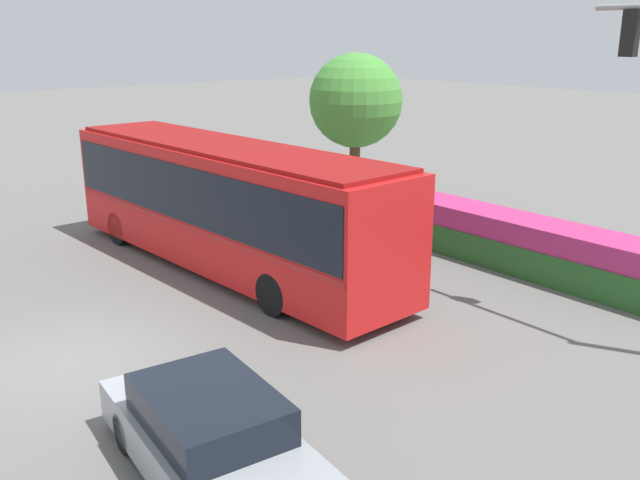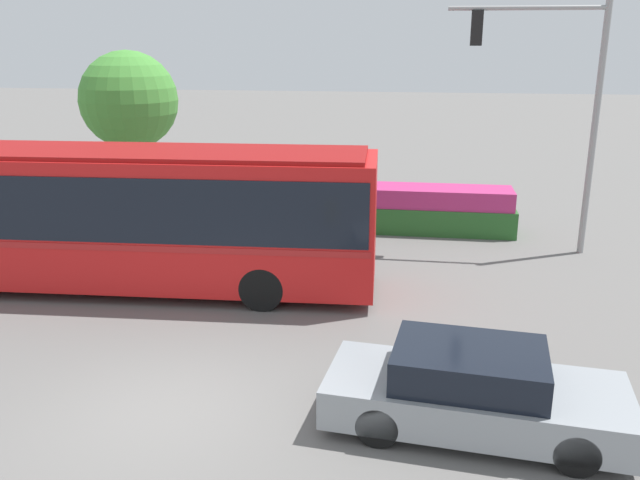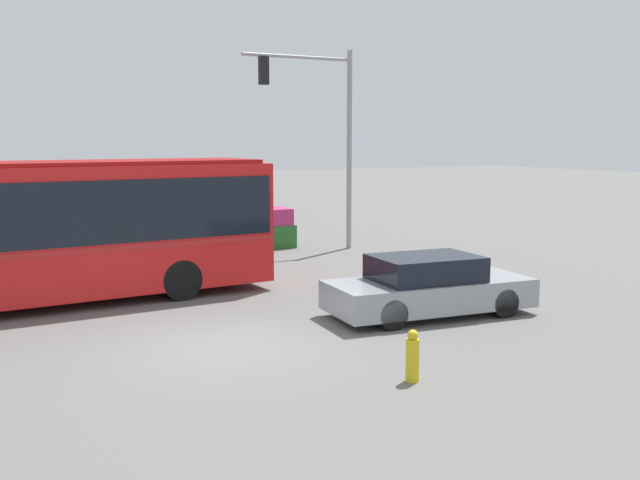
{
  "view_description": "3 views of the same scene",
  "coord_description": "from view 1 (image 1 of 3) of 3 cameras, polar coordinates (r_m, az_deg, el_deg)",
  "views": [
    {
      "loc": [
        12.42,
        -4.03,
        6.08
      ],
      "look_at": [
        -0.28,
        6.4,
        1.17
      ],
      "focal_mm": 38.61,
      "sensor_mm": 36.0,
      "label": 1
    },
    {
      "loc": [
        3.93,
        -9.14,
        5.81
      ],
      "look_at": [
        1.9,
        4.61,
        1.6
      ],
      "focal_mm": 37.22,
      "sensor_mm": 36.0,
      "label": 2
    },
    {
      "loc": [
        -4.9,
        -12.74,
        3.9
      ],
      "look_at": [
        3.49,
        2.52,
        1.5
      ],
      "focal_mm": 41.42,
      "sensor_mm": 36.0,
      "label": 3
    }
  ],
  "objects": [
    {
      "name": "sedan_foreground",
      "position": [
        10.16,
        -8.88,
        -15.98
      ],
      "size": [
        4.73,
        2.31,
        1.35
      ],
      "rotation": [
        0.0,
        0.0,
        -0.1
      ],
      "color": "gray",
      "rests_on": "ground"
    },
    {
      "name": "ground_plane",
      "position": [
        14.4,
        -19.61,
        -9.37
      ],
      "size": [
        140.0,
        140.0,
        0.0
      ],
      "primitive_type": "plane",
      "color": "slate"
    },
    {
      "name": "street_tree_left",
      "position": [
        24.86,
        2.97,
        11.4
      ],
      "size": [
        3.32,
        3.32,
        5.5
      ],
      "color": "brown",
      "rests_on": "ground"
    },
    {
      "name": "city_bus",
      "position": [
        18.38,
        -7.85,
        3.41
      ],
      "size": [
        11.97,
        3.18,
        3.38
      ],
      "rotation": [
        0.0,
        0.0,
        3.19
      ],
      "color": "red",
      "rests_on": "ground"
    },
    {
      "name": "flowering_hedge",
      "position": [
        19.36,
        15.78,
        -0.15
      ],
      "size": [
        10.04,
        1.45,
        1.41
      ],
      "color": "#286028",
      "rests_on": "ground"
    }
  ]
}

